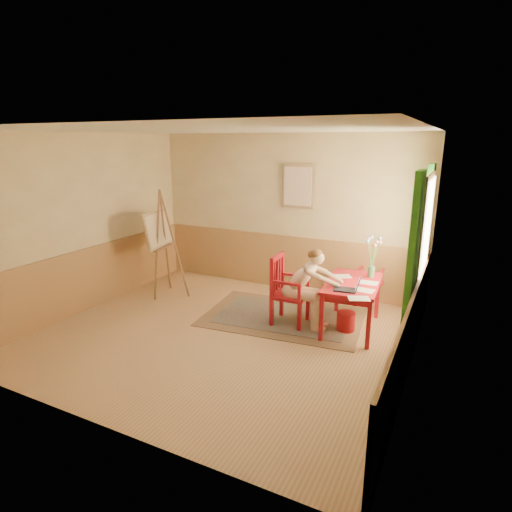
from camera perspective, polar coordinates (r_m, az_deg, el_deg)
The scene contains 14 objects.
room at distance 5.66m, azimuth -4.74°, elevation 2.40°, with size 5.04×4.54×2.84m.
wainscot at distance 6.58m, azimuth -1.01°, elevation -3.86°, with size 5.00×4.50×1.00m.
window at distance 5.98m, azimuth 21.45°, elevation 1.55°, with size 0.12×2.01×2.20m.
wall_portrait at distance 7.44m, azimuth 5.72°, elevation 9.37°, with size 0.60×0.05×0.76m.
rug at distance 6.66m, azimuth 3.71°, elevation -8.16°, with size 2.55×1.84×0.02m.
table at distance 6.19m, azimuth 12.92°, elevation -4.24°, with size 0.82×1.26×0.72m.
chair_left at distance 6.27m, azimuth 4.23°, elevation -4.63°, with size 0.50×0.48×1.05m.
chair_back at distance 7.29m, azimuth 15.28°, elevation -2.88°, with size 0.42×0.43×0.90m.
figure at distance 6.12m, azimuth 6.73°, elevation -3.86°, with size 0.89×0.38×1.20m.
laptop at distance 5.78m, azimuth 12.52°, elevation -4.21°, with size 0.37×0.26×0.21m.
papers at distance 5.98m, azimuth 13.62°, elevation -4.02°, with size 0.77×1.09×0.00m.
vase at distance 6.39m, azimuth 15.46°, elevation -0.28°, with size 0.20×0.30×0.62m.
wastebasket at distance 6.28m, azimuth 12.06°, elevation -8.68°, with size 0.26×0.26×0.28m, color #A81B20.
easel at distance 7.49m, azimuth -12.85°, elevation 2.99°, with size 0.69×0.84×1.88m.
Camera 1 is at (2.85, -4.72, 2.66)m, focal length 29.55 mm.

